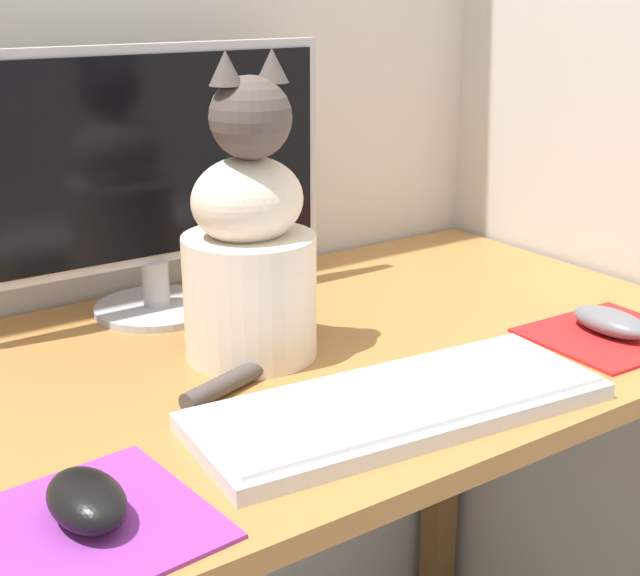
{
  "coord_description": "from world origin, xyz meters",
  "views": [
    {
      "loc": [
        -0.45,
        -0.84,
        1.18
      ],
      "look_at": [
        0.07,
        -0.09,
        0.87
      ],
      "focal_mm": 50.0,
      "sensor_mm": 36.0,
      "label": 1
    }
  ],
  "objects_px": {
    "computer_mouse_right": "(610,322)",
    "cat": "(249,249)",
    "computer_mouse_left": "(86,500)",
    "monitor": "(149,173)",
    "keyboard": "(400,404)"
  },
  "relations": [
    {
      "from": "computer_mouse_right",
      "to": "cat",
      "type": "bearing_deg",
      "value": 152.78
    },
    {
      "from": "computer_mouse_right",
      "to": "monitor",
      "type": "bearing_deg",
      "value": 136.46
    },
    {
      "from": "computer_mouse_left",
      "to": "computer_mouse_right",
      "type": "xyz_separation_m",
      "value": [
        0.7,
        0.03,
        -0.0
      ]
    },
    {
      "from": "monitor",
      "to": "computer_mouse_right",
      "type": "relative_size",
      "value": 4.74
    },
    {
      "from": "monitor",
      "to": "computer_mouse_left",
      "type": "height_order",
      "value": "monitor"
    },
    {
      "from": "computer_mouse_left",
      "to": "cat",
      "type": "xyz_separation_m",
      "value": [
        0.29,
        0.23,
        0.11
      ]
    },
    {
      "from": "monitor",
      "to": "keyboard",
      "type": "height_order",
      "value": "monitor"
    },
    {
      "from": "cat",
      "to": "monitor",
      "type": "bearing_deg",
      "value": 99.36
    },
    {
      "from": "cat",
      "to": "computer_mouse_right",
      "type": "bearing_deg",
      "value": -25.99
    },
    {
      "from": "keyboard",
      "to": "computer_mouse_left",
      "type": "height_order",
      "value": "computer_mouse_left"
    },
    {
      "from": "keyboard",
      "to": "cat",
      "type": "distance_m",
      "value": 0.26
    },
    {
      "from": "monitor",
      "to": "computer_mouse_left",
      "type": "distance_m",
      "value": 0.54
    },
    {
      "from": "keyboard",
      "to": "cat",
      "type": "xyz_separation_m",
      "value": [
        -0.05,
        0.22,
        0.12
      ]
    },
    {
      "from": "keyboard",
      "to": "computer_mouse_right",
      "type": "bearing_deg",
      "value": 8.51
    },
    {
      "from": "keyboard",
      "to": "computer_mouse_left",
      "type": "distance_m",
      "value": 0.34
    }
  ]
}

